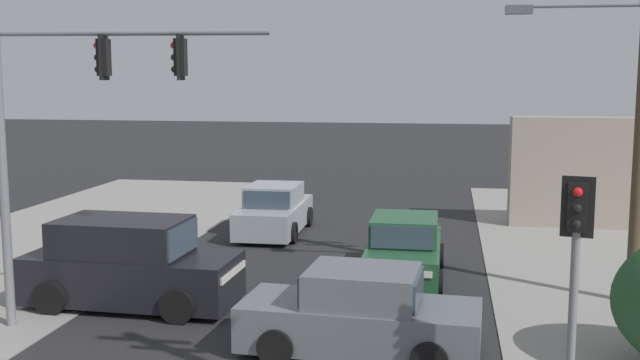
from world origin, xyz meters
The scene contains 9 objects.
lane_dash_mid centered at (0.00, 3.00, 0.00)m, with size 0.20×2.40×0.01m, color silver.
lane_dash_far centered at (0.00, 8.00, 0.00)m, with size 0.20×2.40×0.01m, color silver.
utility_pole_midground_right centered at (6.84, 7.47, 4.78)m, with size 3.78×0.32×8.85m.
traffic_signal_mast centered at (-4.17, 3.87, 4.15)m, with size 5.27×0.65×6.00m.
pedestal_signal_right_kerb centered at (4.73, 1.19, 2.42)m, with size 0.44×0.31×3.56m.
suv_receding_far centered at (-3.70, 5.42, 0.88)m, with size 4.59×2.16×1.90m.
sedan_crossing_left centered at (-2.35, 13.23, 0.70)m, with size 1.92×4.25×1.56m.
sedan_oncoming_mid centered at (1.51, 3.42, 0.70)m, with size 4.33×2.09×1.56m.
sedan_kerbside_parked centered at (1.98, 8.48, 0.70)m, with size 1.90×4.24×1.56m.
Camera 1 is at (2.97, -9.27, 4.90)m, focal length 42.00 mm.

